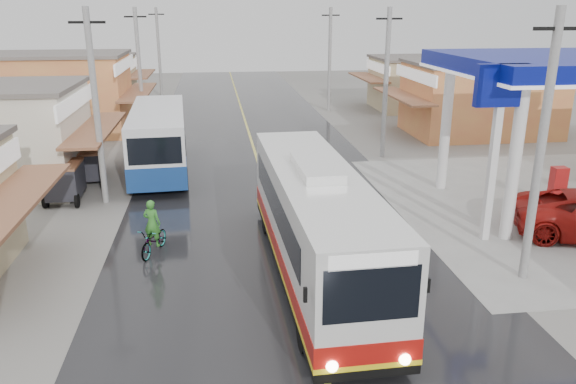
# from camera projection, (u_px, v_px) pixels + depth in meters

# --- Properties ---
(ground) EXTENTS (120.00, 120.00, 0.00)m
(ground) POSITION_uv_depth(u_px,v_px,m) (299.00, 292.00, 16.46)
(ground) COLOR slate
(ground) RESTS_ON ground
(road) EXTENTS (12.00, 90.00, 0.02)m
(road) POSITION_uv_depth(u_px,v_px,m) (258.00, 161.00, 30.59)
(road) COLOR black
(road) RESTS_ON ground
(centre_line) EXTENTS (0.15, 90.00, 0.01)m
(centre_line) POSITION_uv_depth(u_px,v_px,m) (258.00, 160.00, 30.58)
(centre_line) COLOR #D8CC4C
(centre_line) RESTS_ON road
(shopfronts_left) EXTENTS (11.00, 44.00, 5.20)m
(shopfronts_left) POSITION_uv_depth(u_px,v_px,m) (25.00, 155.00, 31.79)
(shopfronts_left) COLOR tan
(shopfronts_left) RESTS_ON ground
(shopfronts_right) EXTENTS (11.00, 44.00, 4.80)m
(shopfronts_right) POSITION_uv_depth(u_px,v_px,m) (545.00, 166.00, 29.64)
(shopfronts_right) COLOR silver
(shopfronts_right) RESTS_ON ground
(utility_poles_left) EXTENTS (1.60, 50.00, 8.00)m
(utility_poles_left) POSITION_uv_depth(u_px,v_px,m) (128.00, 160.00, 30.65)
(utility_poles_left) COLOR gray
(utility_poles_left) RESTS_ON ground
(utility_poles_right) EXTENTS (1.60, 36.00, 8.00)m
(utility_poles_right) POSITION_uv_depth(u_px,v_px,m) (382.00, 157.00, 31.46)
(utility_poles_right) COLOR gray
(utility_poles_right) RESTS_ON ground
(coach_bus) EXTENTS (2.85, 11.59, 3.60)m
(coach_bus) POSITION_uv_depth(u_px,v_px,m) (315.00, 222.00, 17.06)
(coach_bus) COLOR silver
(coach_bus) RESTS_ON road
(second_bus) EXTENTS (3.08, 9.65, 3.16)m
(second_bus) POSITION_uv_depth(u_px,v_px,m) (159.00, 139.00, 28.03)
(second_bus) COLOR silver
(second_bus) RESTS_ON road
(cyclist) EXTENTS (1.22, 1.95, 1.98)m
(cyclist) POSITION_uv_depth(u_px,v_px,m) (154.00, 236.00, 18.80)
(cyclist) COLOR black
(cyclist) RESTS_ON ground
(tricycle_near) EXTENTS (1.50, 2.22, 1.70)m
(tricycle_near) POSITION_uv_depth(u_px,v_px,m) (64.00, 180.00, 23.85)
(tricycle_near) COLOR #26262D
(tricycle_near) RESTS_ON ground
(tricycle_far) EXTENTS (1.68, 2.10, 1.59)m
(tricycle_far) POSITION_uv_depth(u_px,v_px,m) (88.00, 164.00, 26.52)
(tricycle_far) COLOR #26262D
(tricycle_far) RESTS_ON ground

